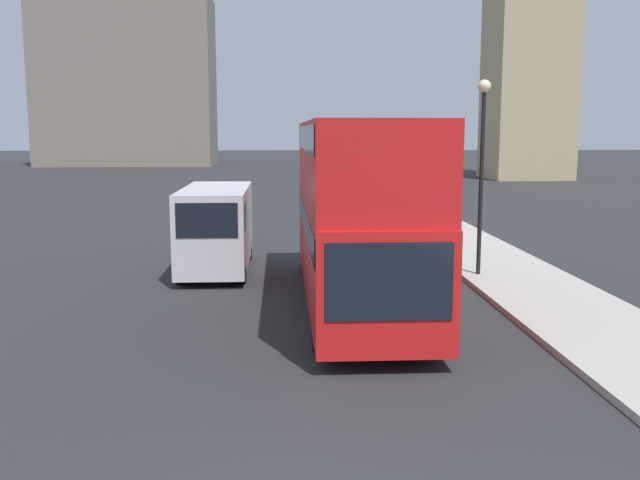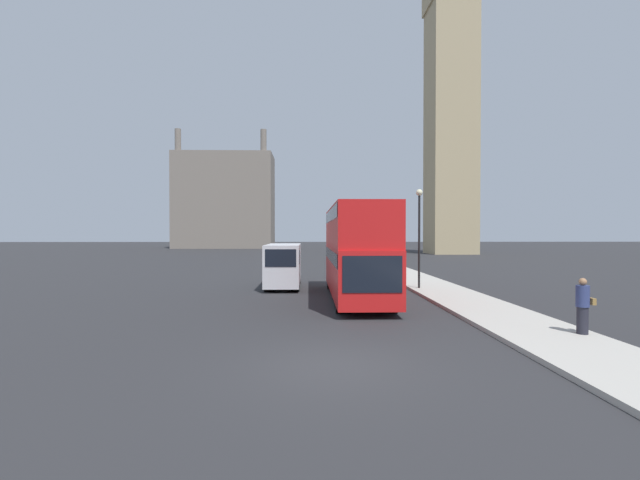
# 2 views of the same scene
# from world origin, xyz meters

# --- Properties ---
(building_block_distant) EXTENTS (20.64, 10.38, 24.64)m
(building_block_distant) POSITION_xyz_m (-18.67, 82.98, 10.14)
(building_block_distant) COLOR slate
(building_block_distant) RESTS_ON ground_plane
(red_double_decker_bus) EXTENTS (2.51, 10.45, 4.41)m
(red_double_decker_bus) POSITION_xyz_m (1.70, 10.37, 2.44)
(red_double_decker_bus) COLOR red
(red_double_decker_bus) RESTS_ON ground_plane
(white_van) EXTENTS (1.95, 5.40, 2.52)m
(white_van) POSITION_xyz_m (-2.06, 14.75, 1.35)
(white_van) COLOR silver
(white_van) RESTS_ON ground_plane
(street_lamp) EXTENTS (0.36, 0.36, 5.44)m
(street_lamp) POSITION_xyz_m (5.50, 13.18, 3.75)
(street_lamp) COLOR black
(street_lamp) RESTS_ON sidewalk_strip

